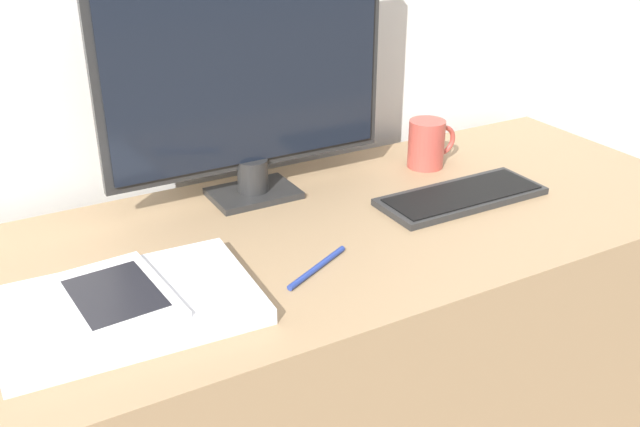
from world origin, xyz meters
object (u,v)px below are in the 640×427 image
object	(u,v)px
laptop	(129,306)
pen	(317,267)
keyboard	(461,196)
ereader	(115,296)
coffee_mug	(427,144)
monitor	(247,66)

from	to	relation	value
laptop	pen	world-z (taller)	laptop
keyboard	ereader	size ratio (longest dim) A/B	1.54
laptop	ereader	distance (m)	0.02
pen	coffee_mug	bearing A→B (deg)	33.09
pen	laptop	bearing A→B (deg)	175.37
ereader	coffee_mug	distance (m)	0.72
monitor	laptop	size ratio (longest dim) A/B	1.51
monitor	ereader	xyz separation A→B (m)	(-0.32, -0.26, -0.21)
monitor	ereader	world-z (taller)	monitor
laptop	keyboard	bearing A→B (deg)	6.48
keyboard	pen	xyz separation A→B (m)	(-0.35, -0.09, -0.00)
ereader	coffee_mug	size ratio (longest dim) A/B	1.87
keyboard	pen	size ratio (longest dim) A/B	2.38
monitor	keyboard	xyz separation A→B (m)	(0.32, -0.20, -0.23)
monitor	pen	size ratio (longest dim) A/B	4.00
laptop	pen	size ratio (longest dim) A/B	2.64
monitor	laptop	world-z (taller)	monitor
keyboard	coffee_mug	world-z (taller)	coffee_mug
coffee_mug	pen	distance (m)	0.47
pen	keyboard	bearing A→B (deg)	14.93
keyboard	pen	world-z (taller)	keyboard
keyboard	ereader	bearing A→B (deg)	-174.23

